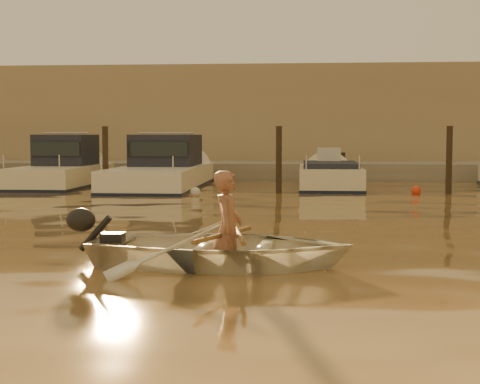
# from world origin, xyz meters

# --- Properties ---
(ground_plane) EXTENTS (160.00, 160.00, 0.00)m
(ground_plane) POSITION_xyz_m (0.00, 0.00, 0.00)
(ground_plane) COLOR brown
(ground_plane) RESTS_ON ground
(dinghy) EXTENTS (3.64, 2.73, 0.72)m
(dinghy) POSITION_xyz_m (-0.55, 1.34, 0.24)
(dinghy) COLOR silver
(dinghy) RESTS_ON ground_plane
(person) EXTENTS (0.41, 0.60, 1.56)m
(person) POSITION_xyz_m (-0.45, 1.33, 0.48)
(person) COLOR #915D48
(person) RESTS_ON dinghy
(outboard_motor) EXTENTS (0.93, 0.46, 0.70)m
(outboard_motor) POSITION_xyz_m (-2.04, 1.45, 0.28)
(outboard_motor) COLOR black
(outboard_motor) RESTS_ON dinghy
(oar_port) EXTENTS (0.35, 2.09, 0.13)m
(oar_port) POSITION_xyz_m (-0.30, 1.32, 0.42)
(oar_port) COLOR brown
(oar_port) RESTS_ON dinghy
(oar_starboard) EXTENTS (0.57, 2.05, 0.13)m
(oar_starboard) POSITION_xyz_m (-0.50, 1.33, 0.42)
(oar_starboard) COLOR brown
(oar_starboard) RESTS_ON dinghy
(moored_boat_1) EXTENTS (2.17, 6.48, 1.75)m
(moored_boat_1) POSITION_xyz_m (-7.64, 16.00, 0.62)
(moored_boat_1) COLOR #EFE7C8
(moored_boat_1) RESTS_ON ground_plane
(moored_boat_2) EXTENTS (2.58, 8.55, 1.75)m
(moored_boat_2) POSITION_xyz_m (-4.17, 16.00, 0.62)
(moored_boat_2) COLOR white
(moored_boat_2) RESTS_ON ground_plane
(moored_boat_3) EXTENTS (1.95, 5.68, 0.95)m
(moored_boat_3) POSITION_xyz_m (1.40, 16.00, 0.22)
(moored_boat_3) COLOR beige
(moored_boat_3) RESTS_ON ground_plane
(piling_1) EXTENTS (0.18, 0.18, 2.20)m
(piling_1) POSITION_xyz_m (-5.50, 13.80, 0.90)
(piling_1) COLOR #2D2319
(piling_1) RESTS_ON ground_plane
(piling_2) EXTENTS (0.18, 0.18, 2.20)m
(piling_2) POSITION_xyz_m (-0.20, 13.80, 0.90)
(piling_2) COLOR #2D2319
(piling_2) RESTS_ON ground_plane
(piling_3) EXTENTS (0.18, 0.18, 2.20)m
(piling_3) POSITION_xyz_m (4.80, 13.80, 0.90)
(piling_3) COLOR #2D2319
(piling_3) RESTS_ON ground_plane
(fender_b) EXTENTS (0.30, 0.30, 0.30)m
(fender_b) POSITION_xyz_m (-7.07, 13.43, 0.10)
(fender_b) COLOR #E44A1A
(fender_b) RESTS_ON ground_plane
(fender_c) EXTENTS (0.30, 0.30, 0.30)m
(fender_c) POSITION_xyz_m (-2.54, 12.50, 0.10)
(fender_c) COLOR silver
(fender_c) RESTS_ON ground_plane
(fender_d) EXTENTS (0.30, 0.30, 0.30)m
(fender_d) POSITION_xyz_m (3.84, 13.68, 0.10)
(fender_d) COLOR red
(fender_d) RESTS_ON ground_plane
(quay) EXTENTS (52.00, 4.00, 1.00)m
(quay) POSITION_xyz_m (0.00, 21.50, 0.15)
(quay) COLOR gray
(quay) RESTS_ON ground_plane
(waterfront_building) EXTENTS (46.00, 7.00, 4.80)m
(waterfront_building) POSITION_xyz_m (0.00, 27.00, 2.40)
(waterfront_building) COLOR #9E8466
(waterfront_building) RESTS_ON quay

